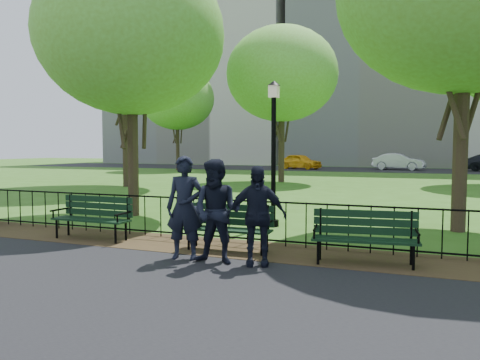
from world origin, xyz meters
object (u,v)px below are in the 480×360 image
at_px(tree_near_w, 131,35).
at_px(tree_mid_w, 124,22).
at_px(park_bench_main, 215,220).
at_px(taxi, 300,161).
at_px(person_left, 185,207).
at_px(sedan_silver, 399,162).
at_px(park_bench_left_a, 94,213).
at_px(tree_far_w, 177,98).
at_px(park_bench_right_a, 365,231).
at_px(lamppost, 274,148).
at_px(person_mid, 217,211).
at_px(person_right, 257,215).
at_px(tree_far_c, 282,74).

bearing_deg(tree_near_w, tree_mid_w, 126.04).
height_order(park_bench_main, taxi, taxi).
xyz_separation_m(person_left, sedan_silver, (1.98, 34.81, -0.20)).
height_order(park_bench_left_a, tree_near_w, tree_near_w).
relative_size(park_bench_left_a, tree_far_w, 0.20).
bearing_deg(park_bench_right_a, park_bench_main, 172.06).
relative_size(lamppost, person_left, 1.98).
distance_m(park_bench_right_a, tree_near_w, 8.84).
xyz_separation_m(park_bench_main, lamppost, (0.22, 2.99, 1.36)).
relative_size(park_bench_right_a, sedan_silver, 0.41).
bearing_deg(tree_far_w, sedan_silver, 22.31).
bearing_deg(person_left, sedan_silver, 75.79).
height_order(park_bench_right_a, sedan_silver, sedan_silver).
relative_size(tree_mid_w, tree_far_w, 1.33).
bearing_deg(lamppost, sedan_silver, 87.11).
height_order(tree_mid_w, person_left, tree_mid_w).
distance_m(park_bench_right_a, tree_mid_w, 18.86).
height_order(park_bench_left_a, person_mid, person_mid).
xyz_separation_m(tree_near_w, taxi, (-2.43, 29.33, -4.40)).
bearing_deg(person_left, park_bench_right_a, 3.85).
bearing_deg(person_right, tree_near_w, 122.98).
bearing_deg(person_right, park_bench_left_a, 149.50).
bearing_deg(park_bench_right_a, tree_far_w, 117.42).
bearing_deg(park_bench_right_a, taxi, 98.91).
bearing_deg(taxi, park_bench_main, -148.75).
bearing_deg(park_bench_main, person_right, -36.89).
bearing_deg(tree_far_w, park_bench_main, -59.85).
bearing_deg(tree_far_w, park_bench_right_a, -55.70).
height_order(tree_mid_w, tree_far_w, tree_mid_w).
distance_m(tree_far_c, taxi, 16.53).
bearing_deg(tree_far_c, tree_near_w, -91.37).
bearing_deg(tree_far_c, sedan_silver, 71.80).
bearing_deg(person_left, person_mid, -18.66).
distance_m(park_bench_main, tree_far_w, 31.53).
relative_size(park_bench_left_a, park_bench_right_a, 0.99).
bearing_deg(taxi, sedan_silver, -60.77).
height_order(lamppost, taxi, lamppost).
bearing_deg(park_bench_right_a, person_right, -162.86).
height_order(park_bench_main, person_right, person_right).
distance_m(tree_far_c, person_right, 19.35).
xyz_separation_m(park_bench_left_a, person_mid, (3.29, -0.97, 0.32)).
xyz_separation_m(tree_far_w, person_right, (16.70, -27.64, -5.19)).
bearing_deg(sedan_silver, taxi, 108.83).
height_order(park_bench_left_a, tree_far_c, tree_far_c).
height_order(tree_near_w, tree_far_c, tree_far_c).
relative_size(park_bench_main, person_mid, 0.96).
xyz_separation_m(person_mid, taxi, (-6.94, 33.56, -0.20)).
xyz_separation_m(park_bench_main, person_left, (-0.20, -0.83, 0.33)).
distance_m(park_bench_left_a, lamppost, 4.46).
height_order(lamppost, person_right, lamppost).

